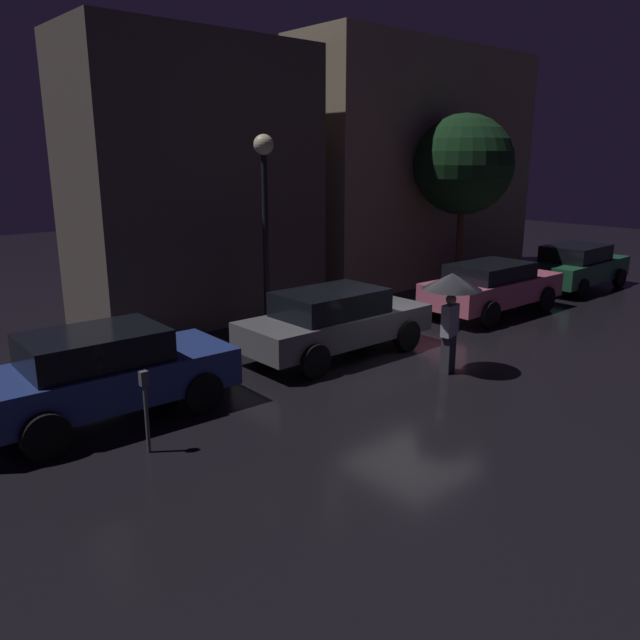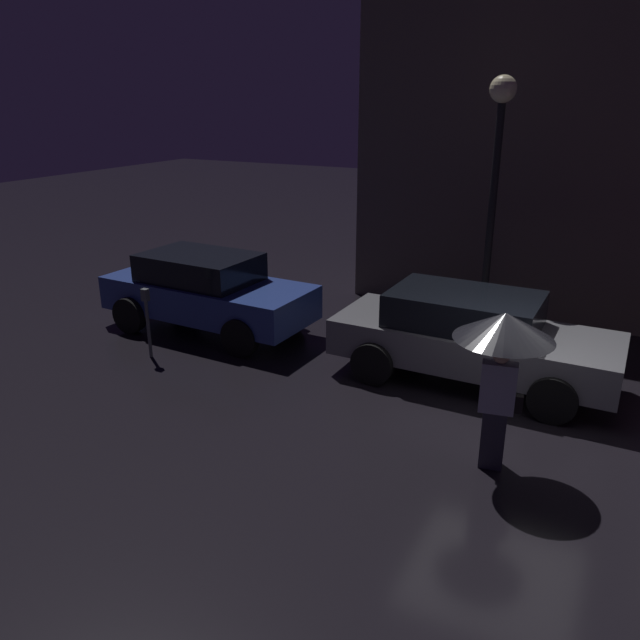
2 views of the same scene
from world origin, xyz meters
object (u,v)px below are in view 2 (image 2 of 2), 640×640
at_px(pedestrian_with_umbrella, 503,342).
at_px(parked_car_blue, 206,291).
at_px(parking_meter, 147,315).
at_px(parked_car_grey, 470,335).
at_px(street_lamp_near, 497,154).

bearing_deg(pedestrian_with_umbrella, parked_car_blue, -31.09).
bearing_deg(parking_meter, pedestrian_with_umbrella, -6.69).
height_order(parked_car_grey, pedestrian_with_umbrella, pedestrian_with_umbrella).
bearing_deg(pedestrian_with_umbrella, parking_meter, -16.85).
relative_size(parked_car_blue, pedestrian_with_umbrella, 2.07).
bearing_deg(street_lamp_near, parked_car_grey, -82.24).
bearing_deg(parked_car_grey, parking_meter, -161.91).
relative_size(parked_car_blue, parked_car_grey, 0.95).
height_order(pedestrian_with_umbrella, street_lamp_near, street_lamp_near).
bearing_deg(parked_car_grey, pedestrian_with_umbrella, -68.14).
relative_size(parked_car_grey, street_lamp_near, 0.94).
relative_size(pedestrian_with_umbrella, parking_meter, 1.61).
distance_m(parking_meter, street_lamp_near, 6.86).
relative_size(parked_car_blue, parking_meter, 3.34).
bearing_deg(street_lamp_near, pedestrian_with_umbrella, -74.86).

